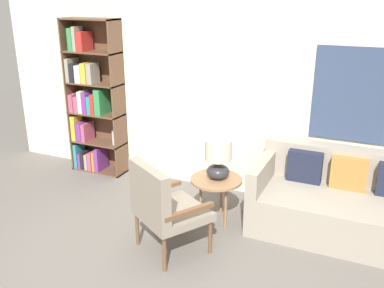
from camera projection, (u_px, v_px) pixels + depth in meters
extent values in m
plane|color=#66605B|center=(141.00, 278.00, 3.73)|extent=(14.00, 14.00, 0.00)
cube|color=silver|center=(225.00, 82.00, 5.01)|extent=(6.40, 0.06, 2.70)
cube|color=#334260|center=(361.00, 96.00, 4.40)|extent=(0.96, 0.02, 0.99)
cube|color=brown|center=(73.00, 96.00, 5.79)|extent=(0.02, 0.30, 2.05)
cube|color=brown|center=(119.00, 101.00, 5.50)|extent=(0.02, 0.30, 2.05)
cube|color=brown|center=(89.00, 19.00, 5.30)|extent=(0.75, 0.30, 0.02)
cube|color=brown|center=(101.00, 169.00, 5.99)|extent=(0.75, 0.30, 0.02)
cube|color=brown|center=(102.00, 96.00, 5.77)|extent=(0.75, 0.01, 2.05)
cube|color=brown|center=(99.00, 142.00, 5.85)|extent=(0.75, 0.30, 0.02)
cube|color=teal|center=(79.00, 155.00, 6.02)|extent=(0.05, 0.21, 0.33)
cube|color=#7A338C|center=(82.00, 160.00, 6.00)|extent=(0.04, 0.17, 0.21)
cube|color=black|center=(86.00, 159.00, 5.98)|extent=(0.05, 0.19, 0.25)
cube|color=gray|center=(90.00, 160.00, 5.98)|extent=(0.05, 0.23, 0.22)
cube|color=#B24C6B|center=(93.00, 160.00, 5.93)|extent=(0.06, 0.18, 0.25)
cube|color=orange|center=(97.00, 160.00, 5.92)|extent=(0.04, 0.22, 0.26)
cube|color=#7A338C|center=(101.00, 158.00, 5.90)|extent=(0.06, 0.25, 0.32)
cube|color=brown|center=(96.00, 113.00, 5.71)|extent=(0.75, 0.30, 0.02)
cube|color=gold|center=(77.00, 128.00, 5.87)|extent=(0.07, 0.18, 0.34)
cube|color=#7A338C|center=(82.00, 131.00, 5.85)|extent=(0.08, 0.19, 0.26)
cube|color=#B24C6B|center=(88.00, 132.00, 5.84)|extent=(0.06, 0.23, 0.25)
cylinder|color=white|center=(116.00, 138.00, 5.71)|extent=(0.10, 0.10, 0.18)
cube|color=brown|center=(94.00, 83.00, 5.58)|extent=(0.75, 0.30, 0.02)
cube|color=#B24C6B|center=(75.00, 102.00, 5.75)|extent=(0.07, 0.19, 0.24)
cube|color=#B24C6B|center=(81.00, 103.00, 5.74)|extent=(0.07, 0.23, 0.21)
cube|color=silver|center=(83.00, 102.00, 5.68)|extent=(0.06, 0.18, 0.29)
cube|color=#7A338C|center=(88.00, 103.00, 5.66)|extent=(0.06, 0.18, 0.27)
cube|color=teal|center=(92.00, 105.00, 5.64)|extent=(0.05, 0.19, 0.23)
cube|color=red|center=(96.00, 104.00, 5.62)|extent=(0.06, 0.21, 0.27)
cube|color=#338C4C|center=(102.00, 101.00, 5.59)|extent=(0.09, 0.25, 0.34)
cube|color=brown|center=(92.00, 52.00, 5.44)|extent=(0.75, 0.30, 0.02)
cube|color=gray|center=(72.00, 70.00, 5.63)|extent=(0.05, 0.24, 0.30)
cube|color=black|center=(75.00, 73.00, 5.58)|extent=(0.07, 0.17, 0.24)
cube|color=silver|center=(82.00, 73.00, 5.57)|extent=(0.09, 0.23, 0.23)
cube|color=gold|center=(87.00, 73.00, 5.52)|extent=(0.08, 0.21, 0.26)
cube|color=gray|center=(93.00, 73.00, 5.48)|extent=(0.07, 0.19, 0.26)
cylinder|color=#194723|center=(71.00, 40.00, 5.51)|extent=(0.06, 0.06, 0.26)
cube|color=#338C4C|center=(75.00, 39.00, 5.45)|extent=(0.07, 0.22, 0.28)
cube|color=gray|center=(77.00, 39.00, 5.40)|extent=(0.05, 0.17, 0.31)
cube|color=red|center=(84.00, 41.00, 5.41)|extent=(0.09, 0.24, 0.24)
cylinder|color=brown|center=(210.00, 237.00, 4.03)|extent=(0.04, 0.04, 0.35)
cylinder|color=brown|center=(180.00, 214.00, 4.44)|extent=(0.04, 0.04, 0.35)
cylinder|color=brown|center=(164.00, 254.00, 3.77)|extent=(0.04, 0.04, 0.35)
cylinder|color=brown|center=(137.00, 228.00, 4.17)|extent=(0.04, 0.04, 0.35)
cube|color=gray|center=(173.00, 213.00, 4.03)|extent=(0.82, 0.81, 0.08)
cube|color=gray|center=(149.00, 192.00, 3.81)|extent=(0.56, 0.40, 0.48)
cube|color=brown|center=(189.00, 211.00, 3.77)|extent=(0.32, 0.47, 0.04)
cube|color=brown|center=(158.00, 189.00, 4.20)|extent=(0.32, 0.47, 0.04)
cube|color=#9E9384|center=(342.00, 215.00, 4.35)|extent=(1.81, 0.94, 0.42)
cube|color=#9E9384|center=(351.00, 166.00, 4.53)|extent=(1.81, 0.20, 0.39)
cube|color=#9E9384|center=(263.00, 171.00, 4.56)|extent=(0.12, 0.94, 0.28)
cube|color=#1E2338|center=(305.00, 167.00, 4.58)|extent=(0.36, 0.12, 0.34)
cube|color=#B27538|center=(349.00, 173.00, 4.41)|extent=(0.36, 0.12, 0.34)
cylinder|color=#99704C|center=(216.00, 180.00, 4.48)|extent=(0.54, 0.54, 0.03)
cylinder|color=#99704C|center=(221.00, 195.00, 4.70)|extent=(0.03, 0.03, 0.49)
cylinder|color=#99704C|center=(201.00, 202.00, 4.55)|extent=(0.03, 0.03, 0.49)
cylinder|color=#99704C|center=(226.00, 207.00, 4.44)|extent=(0.03, 0.03, 0.49)
ellipsoid|color=#2D2D33|center=(218.00, 171.00, 4.46)|extent=(0.24, 0.24, 0.15)
cylinder|color=tan|center=(218.00, 162.00, 4.42)|extent=(0.02, 0.02, 0.06)
cylinder|color=beige|center=(218.00, 150.00, 4.38)|extent=(0.28, 0.28, 0.21)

